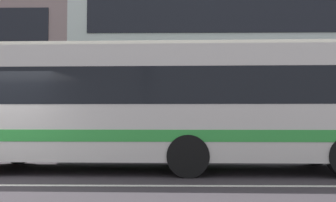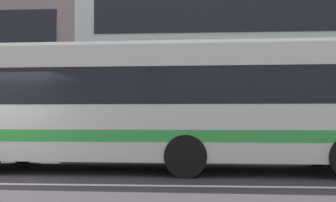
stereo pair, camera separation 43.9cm
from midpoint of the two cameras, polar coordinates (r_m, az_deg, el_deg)
The scene contains 2 objects.
apartment_block_right at distance 22.86m, azimuth 19.39°, elevation 7.77°, with size 22.59×9.82×10.76m.
transit_bus at distance 10.04m, azimuth 0.41°, elevation -0.24°, with size 10.79×2.84×3.26m.
Camera 2 is at (4.57, -7.77, 1.43)m, focal length 40.27 mm.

